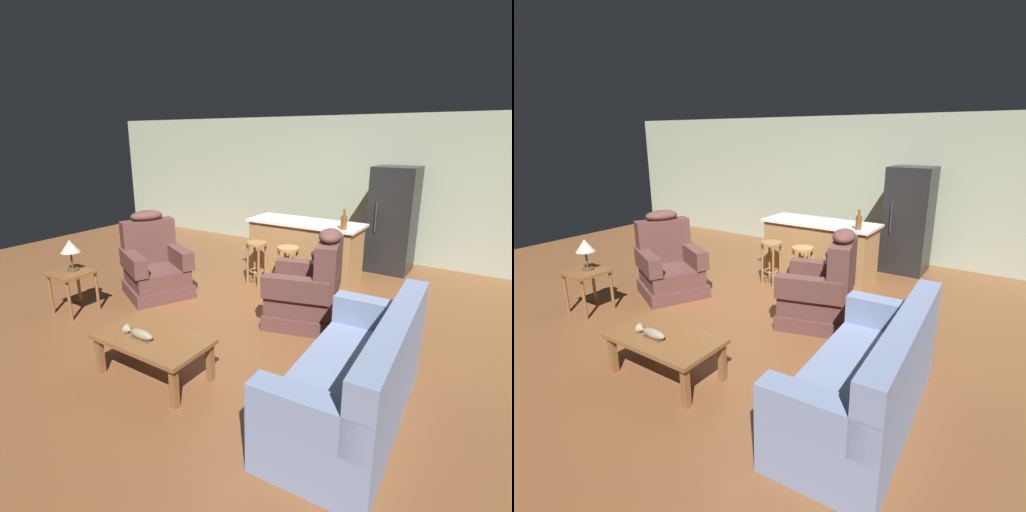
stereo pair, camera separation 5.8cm
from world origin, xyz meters
TOP-DOWN VIEW (x-y plane):
  - ground_plane at (0.00, 0.00)m, footprint 12.00×12.00m
  - back_wall at (0.00, 3.12)m, footprint 12.00×0.05m
  - coffee_table at (0.03, -1.93)m, footprint 1.10×0.60m
  - fish_figurine at (-0.07, -2.00)m, footprint 0.34×0.10m
  - couch at (1.84, -1.43)m, footprint 0.93×1.94m
  - recliner_near_lamp at (-1.56, -0.39)m, footprint 1.12×1.12m
  - recliner_near_island at (0.75, -0.05)m, footprint 1.03×1.03m
  - end_table at (-1.96, -1.44)m, footprint 0.48×0.48m
  - table_lamp at (-1.96, -1.41)m, footprint 0.24×0.24m
  - kitchen_island at (0.00, 1.35)m, footprint 1.80×0.70m
  - bar_stool_left at (-0.51, 0.72)m, footprint 0.32×0.32m
  - bar_stool_middle at (0.03, 0.72)m, footprint 0.32×0.32m
  - bar_stool_right at (0.58, 0.72)m, footprint 0.32×0.32m
  - refrigerator at (1.03, 2.55)m, footprint 0.70×0.69m
  - bottle_tall_green at (0.71, 1.12)m, footprint 0.09×0.09m

SIDE VIEW (x-z plane):
  - ground_plane at x=0.00m, z-range 0.00..0.00m
  - couch at x=1.84m, z-range -0.13..0.81m
  - coffee_table at x=0.03m, z-range 0.15..0.57m
  - recliner_near_lamp at x=-1.56m, z-range -0.18..1.02m
  - recliner_near_island at x=0.75m, z-range -0.18..1.02m
  - end_table at x=-1.96m, z-range 0.18..0.74m
  - fish_figurine at x=-0.07m, z-range 0.41..0.51m
  - bar_stool_left at x=-0.51m, z-range 0.13..0.81m
  - bar_stool_middle at x=0.03m, z-range 0.13..0.81m
  - bar_stool_right at x=0.58m, z-range 0.13..0.81m
  - kitchen_island at x=0.00m, z-range 0.00..0.95m
  - table_lamp at x=-1.96m, z-range 0.66..1.07m
  - refrigerator at x=1.03m, z-range 0.00..1.76m
  - bottle_tall_green at x=0.71m, z-range 0.91..1.21m
  - back_wall at x=0.00m, z-range 0.00..2.60m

